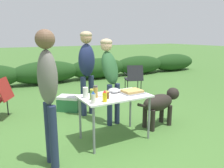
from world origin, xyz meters
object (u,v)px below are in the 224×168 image
Objects in this scene: spice_jar at (96,92)px; cooler_box at (69,103)px; food_tray at (132,92)px; relish_jar at (92,94)px; standing_person_in_navy_coat at (87,64)px; paper_cup_stack at (85,93)px; camp_chair_near_hedge at (134,77)px; plate_stack at (103,95)px; beer_bottle at (107,95)px; standing_person_in_gray_fleece at (110,70)px; dog at (161,103)px; standing_person_with_beanie at (48,85)px; mustard_bottle at (105,96)px; mayo_bottle at (93,97)px; mixing_bowl at (114,90)px; folding_table at (115,100)px.

spice_jar reaches higher than cooler_box.
food_tray is 1.83× the size of spice_jar.
standing_person_in_navy_coat is (0.47, 1.29, 0.28)m from relish_jar.
camp_chair_near_hedge is at bearing 42.28° from paper_cup_stack.
relish_jar is at bearing -153.95° from plate_stack.
standing_person_in_gray_fleece reaches higher than beer_bottle.
standing_person_with_beanie is at bearing -87.90° from dog.
standing_person_with_beanie is at bearing -178.27° from mustard_bottle.
plate_stack is 1.36× the size of mayo_bottle.
paper_cup_stack is 0.36m from mustard_bottle.
standing_person_in_navy_coat is at bearing -41.50° from standing_person_with_beanie.
cooler_box is (0.20, 1.73, -0.65)m from relish_jar.
standing_person_with_beanie is (-1.16, -0.40, 0.30)m from mixing_bowl.
mustard_bottle reaches higher than mixing_bowl.
beer_bottle is at bearing -49.80° from spice_jar.
mustard_bottle is (0.16, -0.32, 0.00)m from paper_cup_stack.
mayo_bottle is at bearing -86.06° from dog.
mixing_bowl is 0.52m from relish_jar.
paper_cup_stack is at bearing 143.11° from beer_bottle.
folding_table is 0.26m from beer_bottle.
plate_stack is at bearing -111.65° from camp_chair_near_hedge.
food_tray is 2.85m from camp_chair_near_hedge.
beer_bottle is at bearing -170.93° from food_tray.
cooler_box is (-0.06, 1.61, -0.58)m from plate_stack.
cooler_box is at bearing 107.09° from food_tray.
relish_jar is 0.09× the size of standing_person_in_navy_coat.
mayo_bottle reaches higher than dog.
plate_stack reaches higher than cooler_box.
folding_table is 1.78m from cooler_box.
standing_person_in_navy_coat is 1.06m from cooler_box.
plate_stack is 0.35m from mustard_bottle.
food_tray is 0.77m from dog.
standing_person_with_beanie reaches higher than camp_chair_near_hedge.
folding_table is 0.20m from plate_stack.
food_tray is at bearing 18.39° from mustard_bottle.
standing_person_in_navy_coat is (0.37, 1.22, 0.27)m from spice_jar.
paper_cup_stack is 0.30m from mayo_bottle.
mustard_bottle is 0.21× the size of camp_chair_near_hedge.
dog reaches higher than cooler_box.
folding_table is 1.04m from dog.
mustard_bottle is at bearing -62.90° from paper_cup_stack.
mixing_bowl is at bearing -39.48° from cooler_box.
dog is (0.95, -1.21, -0.65)m from standing_person_in_navy_coat.
dog is (0.75, -0.59, -0.59)m from standing_person_in_gray_fleece.
standing_person_with_beanie reaches higher than folding_table.
standing_person_in_navy_coat is at bearing 90.93° from mixing_bowl.
mustard_bottle is (0.12, -0.19, 0.00)m from relish_jar.
food_tray is at bearing -13.42° from plate_stack.
standing_person_with_beanie is (-0.62, -0.04, 0.25)m from mayo_bottle.
mustard_bottle is (-0.29, -0.23, 0.16)m from folding_table.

